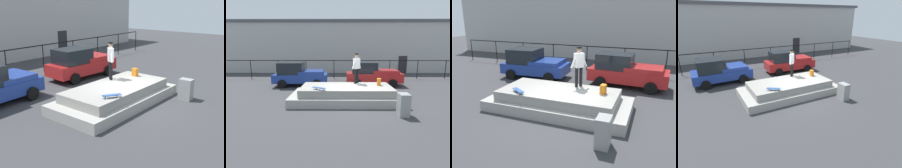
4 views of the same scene
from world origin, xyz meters
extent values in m
plane|color=#38383A|center=(0.00, 0.00, 0.00)|extent=(60.00, 60.00, 0.00)
cube|color=#9E9B93|center=(-0.41, 0.41, 0.23)|extent=(6.11, 2.89, 0.46)
cube|color=gray|center=(-0.41, 0.41, 0.66)|extent=(5.01, 2.37, 0.41)
cylinder|color=black|center=(0.14, 1.16, 1.31)|extent=(0.14, 0.14, 0.89)
cylinder|color=black|center=(0.29, 1.32, 1.31)|extent=(0.14, 0.14, 0.89)
cube|color=silver|center=(0.22, 1.24, 2.07)|extent=(0.45, 0.47, 0.63)
cylinder|color=silver|center=(0.05, 1.05, 2.05)|extent=(0.28, 0.30, 0.61)
cylinder|color=silver|center=(0.39, 1.43, 2.05)|extent=(0.28, 0.30, 0.61)
sphere|color=tan|center=(0.22, 1.24, 2.52)|extent=(0.22, 0.22, 0.22)
cylinder|color=black|center=(0.22, 1.24, 2.62)|extent=(0.30, 0.30, 0.05)
cube|color=#264C8C|center=(-1.85, -0.50, 0.98)|extent=(0.75, 0.58, 0.02)
cylinder|color=silver|center=(-1.70, -0.72, 0.90)|extent=(0.06, 0.06, 0.06)
cylinder|color=silver|center=(-1.59, -0.55, 0.90)|extent=(0.06, 0.06, 0.06)
cylinder|color=silver|center=(-2.11, -0.45, 0.90)|extent=(0.06, 0.06, 0.06)
cylinder|color=silver|center=(-2.00, -0.28, 0.90)|extent=(0.06, 0.06, 0.06)
cube|color=orange|center=(1.46, 0.68, 1.06)|extent=(0.24, 0.31, 0.39)
cube|color=navy|center=(-3.84, 4.70, 0.64)|extent=(4.24, 2.18, 0.64)
cube|color=black|center=(-4.57, 4.66, 1.40)|extent=(1.96, 1.91, 0.89)
cube|color=navy|center=(-3.02, 4.74, 1.08)|extent=(1.96, 1.97, 0.24)
cylinder|color=black|center=(-5.18, 5.64, 0.32)|extent=(0.65, 0.25, 0.64)
cylinder|color=black|center=(-5.07, 3.63, 0.32)|extent=(0.65, 0.25, 0.64)
cylinder|color=black|center=(-2.61, 5.77, 0.32)|extent=(0.65, 0.25, 0.64)
cylinder|color=black|center=(-2.51, 3.76, 0.32)|extent=(0.65, 0.25, 0.64)
cube|color=#B21E1E|center=(1.95, 4.87, 0.67)|extent=(4.41, 1.95, 0.69)
cube|color=black|center=(1.19, 4.92, 1.43)|extent=(2.03, 1.68, 0.84)
cube|color=#B21E1E|center=(2.81, 4.83, 1.13)|extent=(2.04, 1.73, 0.24)
cylinder|color=black|center=(0.66, 5.82, 0.32)|extent=(0.65, 0.26, 0.64)
cylinder|color=black|center=(0.56, 4.08, 0.32)|extent=(0.65, 0.26, 0.64)
cylinder|color=black|center=(3.34, 5.67, 0.32)|extent=(0.65, 0.26, 0.64)
cylinder|color=black|center=(3.24, 3.93, 0.32)|extent=(0.65, 0.26, 0.64)
cube|color=gray|center=(2.05, -1.82, 0.50)|extent=(0.44, 0.60, 1.01)
cylinder|color=black|center=(-12.00, 7.82, 0.90)|extent=(0.06, 0.06, 1.80)
cylinder|color=black|center=(-9.33, 7.82, 0.90)|extent=(0.06, 0.06, 1.80)
cylinder|color=black|center=(-6.67, 7.82, 0.90)|extent=(0.06, 0.06, 1.80)
cylinder|color=black|center=(-4.00, 7.82, 0.90)|extent=(0.06, 0.06, 1.80)
cylinder|color=black|center=(-1.33, 7.82, 0.90)|extent=(0.06, 0.06, 1.80)
cylinder|color=black|center=(1.33, 7.82, 0.90)|extent=(0.06, 0.06, 1.80)
cylinder|color=black|center=(4.00, 7.82, 0.90)|extent=(0.06, 0.06, 1.80)
cube|color=black|center=(0.00, 7.82, 1.76)|extent=(24.00, 0.04, 0.06)
cube|color=#B2B2AD|center=(0.00, 15.03, 2.90)|extent=(33.03, 6.30, 5.79)
camera|label=1|loc=(-9.95, -7.04, 4.50)|focal=45.28mm
camera|label=2|loc=(-0.80, -9.59, 3.02)|focal=29.22mm
camera|label=3|loc=(3.31, -8.23, 4.05)|focal=37.07mm
camera|label=4|loc=(-5.28, -8.96, 4.73)|focal=28.65mm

